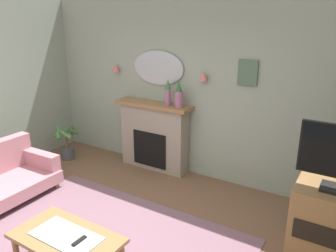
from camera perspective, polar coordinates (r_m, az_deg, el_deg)
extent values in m
cube|color=#93A393|center=(5.17, 4.64, 6.48)|extent=(6.62, 0.10, 2.84)
cube|color=#7F5B6B|center=(3.95, -13.36, -20.57)|extent=(3.20, 2.40, 0.01)
cube|color=gray|center=(5.54, -2.44, -2.01)|extent=(1.20, 0.28, 1.10)
cube|color=black|center=(5.53, -3.00, -3.97)|extent=(0.64, 0.12, 0.60)
cube|color=olive|center=(5.36, -2.64, 3.77)|extent=(1.36, 0.36, 0.06)
cylinder|color=#9E6084|center=(5.14, -0.02, 5.05)|extent=(0.09, 0.09, 0.26)
cone|color=#38753D|center=(5.10, -0.02, 7.38)|extent=(0.10, 0.10, 0.16)
cylinder|color=#9E6084|center=(5.04, 1.92, 4.71)|extent=(0.14, 0.14, 0.25)
cone|color=#2D6633|center=(5.00, 1.94, 7.00)|extent=(0.10, 0.10, 0.16)
ellipsoid|color=#B2BCC6|center=(5.37, -1.81, 10.12)|extent=(0.96, 0.06, 0.56)
cone|color=#D17066|center=(5.85, -9.15, 10.05)|extent=(0.14, 0.14, 0.14)
cone|color=#D17066|center=(4.92, 6.25, 8.71)|extent=(0.14, 0.14, 0.14)
cube|color=#4C6B56|center=(4.72, 13.82, 9.03)|extent=(0.28, 0.03, 0.36)
cube|color=olive|center=(3.50, -17.42, -18.23)|extent=(1.10, 0.60, 0.04)
cube|color=#8C9E99|center=(3.48, -17.46, -17.91)|extent=(0.72, 0.36, 0.01)
cylinder|color=olive|center=(4.06, -19.25, -16.60)|extent=(0.06, 0.06, 0.40)
cube|color=black|center=(3.37, -15.31, -18.90)|extent=(0.04, 0.16, 0.02)
cube|color=#B77A84|center=(5.44, -21.62, -5.40)|extent=(0.76, 0.18, 0.24)
cylinder|color=olive|center=(5.34, -18.95, -9.72)|extent=(0.07, 0.07, 0.10)
cylinder|color=olive|center=(5.83, -23.42, -7.85)|extent=(0.07, 0.07, 0.10)
cube|color=olive|center=(3.77, 27.04, -16.04)|extent=(0.80, 0.56, 0.90)
cube|color=black|center=(3.48, 26.76, -17.22)|extent=(0.68, 0.02, 0.20)
cylinder|color=#474C56|center=(6.32, -17.14, -4.60)|extent=(0.23, 0.23, 0.21)
cylinder|color=brown|center=(6.25, -17.31, -2.79)|extent=(0.04, 0.04, 0.22)
cone|color=#4C8447|center=(6.09, -16.55, -0.83)|extent=(0.15, 0.34, 0.23)
cone|color=#4C8447|center=(6.20, -16.33, -0.49)|extent=(0.29, 0.21, 0.31)
cone|color=#4C8447|center=(6.28, -16.96, -0.31)|extent=(0.29, 0.18, 0.31)
cone|color=#4C8447|center=(6.26, -18.43, -0.52)|extent=(0.13, 0.32, 0.28)
cone|color=#4C8447|center=(6.17, -18.74, -0.81)|extent=(0.29, 0.25, 0.30)
cone|color=#4C8447|center=(6.05, -17.99, -1.08)|extent=(0.32, 0.22, 0.27)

